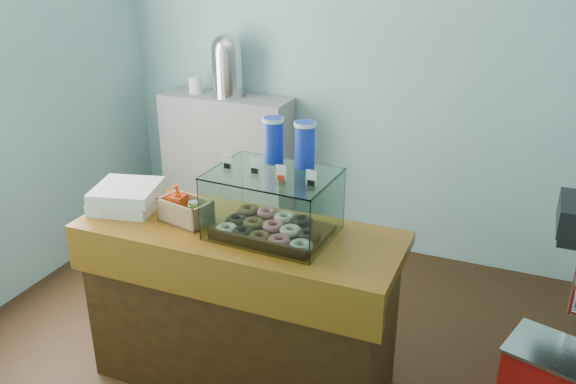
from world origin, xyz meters
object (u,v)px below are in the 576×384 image
at_px(display_case, 276,199).
at_px(coffee_urn, 227,64).
at_px(red_cooler, 550,381).
at_px(counter, 241,306).

relative_size(display_case, coffee_urn, 1.27).
distance_m(display_case, red_cooler, 1.62).
distance_m(display_case, coffee_urn, 1.86).
distance_m(counter, coffee_urn, 2.00).
bearing_deg(coffee_urn, display_case, -55.42).
relative_size(counter, display_case, 2.71).
bearing_deg(display_case, red_cooler, 15.71).
xyz_separation_m(counter, red_cooler, (1.51, 0.35, -0.27)).
xyz_separation_m(coffee_urn, red_cooler, (2.38, -1.22, -1.15)).
bearing_deg(counter, coffee_urn, 118.95).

